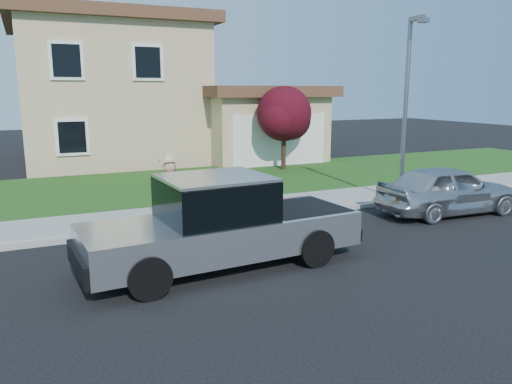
# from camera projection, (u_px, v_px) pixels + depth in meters

# --- Properties ---
(ground) EXTENTS (80.00, 80.00, 0.00)m
(ground) POSITION_uv_depth(u_px,v_px,m) (244.00, 261.00, 10.31)
(ground) COLOR black
(ground) RESTS_ON ground
(curb) EXTENTS (40.00, 0.20, 0.12)m
(curb) POSITION_uv_depth(u_px,v_px,m) (235.00, 220.00, 13.29)
(curb) COLOR gray
(curb) RESTS_ON ground
(sidewalk) EXTENTS (40.00, 2.00, 0.15)m
(sidewalk) POSITION_uv_depth(u_px,v_px,m) (221.00, 211.00, 14.27)
(sidewalk) COLOR gray
(sidewalk) RESTS_ON ground
(lawn) EXTENTS (40.00, 7.00, 0.10)m
(lawn) POSITION_uv_depth(u_px,v_px,m) (177.00, 185.00, 18.27)
(lawn) COLOR #224A15
(lawn) RESTS_ON ground
(house) EXTENTS (14.00, 11.30, 6.85)m
(house) POSITION_uv_depth(u_px,v_px,m) (137.00, 96.00, 24.79)
(house) COLOR tan
(house) RESTS_ON ground
(pickup_truck) EXTENTS (5.73, 2.31, 1.85)m
(pickup_truck) POSITION_uv_depth(u_px,v_px,m) (221.00, 225.00, 9.86)
(pickup_truck) COLOR black
(pickup_truck) RESTS_ON ground
(woman) EXTENTS (0.72, 0.53, 2.01)m
(woman) POSITION_uv_depth(u_px,v_px,m) (170.00, 196.00, 12.09)
(woman) COLOR tan
(woman) RESTS_ON ground
(sedan) EXTENTS (4.25, 1.92, 1.41)m
(sedan) POSITION_uv_depth(u_px,v_px,m) (448.00, 190.00, 14.09)
(sedan) COLOR #B3B7BB
(sedan) RESTS_ON ground
(ornamental_tree) EXTENTS (2.59, 2.33, 3.55)m
(ornamental_tree) POSITION_uv_depth(u_px,v_px,m) (285.00, 116.00, 21.21)
(ornamental_tree) COLOR black
(ornamental_tree) RESTS_ON lawn
(trash_bin) EXTENTS (0.93, 1.00, 1.19)m
(trash_bin) POSITION_uv_depth(u_px,v_px,m) (224.00, 194.00, 13.23)
(trash_bin) COLOR #0F3A16
(trash_bin) RESTS_ON sidewalk
(street_lamp) EXTENTS (0.28, 0.72, 5.52)m
(street_lamp) POSITION_uv_depth(u_px,v_px,m) (407.00, 101.00, 14.70)
(street_lamp) COLOR slate
(street_lamp) RESTS_ON ground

